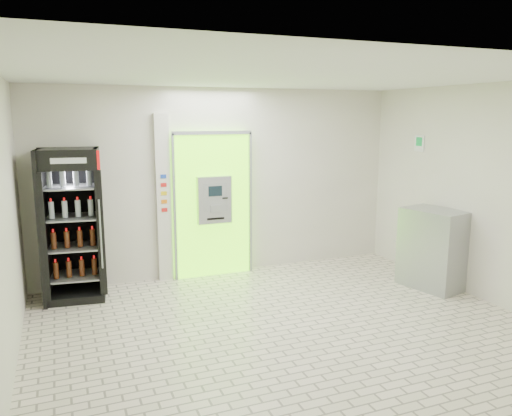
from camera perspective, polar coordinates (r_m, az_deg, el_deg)
ground at (r=6.25m, az=3.60°, el=-13.70°), size 6.00×6.00×0.00m
room_shell at (r=5.75m, az=3.81°, el=3.30°), size 6.00×6.00×6.00m
atm_assembly at (r=8.01m, az=-4.98°, el=0.48°), size 1.30×0.24×2.33m
pillar at (r=7.84m, az=-10.54°, el=1.07°), size 0.22×0.11×2.60m
beverage_cooler at (r=7.45m, az=-20.24°, el=-2.09°), size 0.88×0.82×2.12m
steel_cabinet at (r=7.96m, az=19.60°, el=-4.40°), size 0.80×1.01×1.19m
exit_sign at (r=8.53m, az=18.18°, el=7.03°), size 0.02×0.22×0.26m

